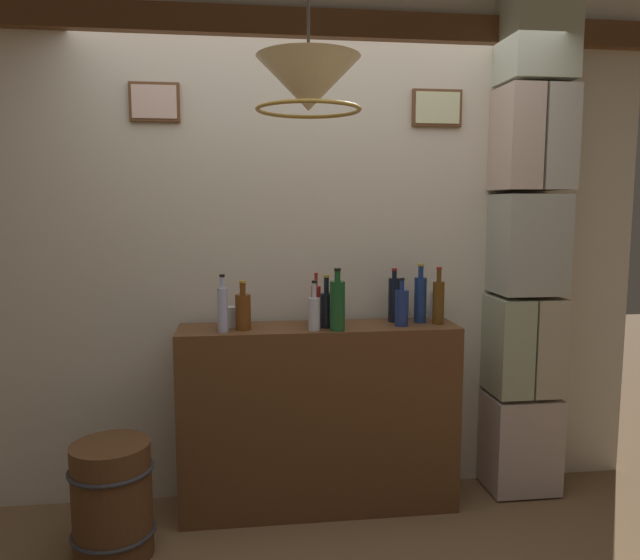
% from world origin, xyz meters
% --- Properties ---
extents(panelled_rear_partition, '(3.77, 0.15, 2.89)m').
position_xyz_m(panelled_rear_partition, '(-0.00, 1.10, 1.51)').
color(panelled_rear_partition, beige).
rests_on(panelled_rear_partition, ground).
extents(stone_pillar, '(0.38, 0.37, 2.81)m').
position_xyz_m(stone_pillar, '(1.17, 0.94, 1.39)').
color(stone_pillar, '#BAA69A').
rests_on(stone_pillar, ground).
extents(bar_shelf_unit, '(1.46, 0.34, 1.00)m').
position_xyz_m(bar_shelf_unit, '(0.00, 0.85, 0.50)').
color(bar_shelf_unit, brown).
rests_on(bar_shelf_unit, ground).
extents(liquor_bottle_tequila, '(0.07, 0.07, 0.27)m').
position_xyz_m(liquor_bottle_tequila, '(0.03, 0.81, 1.10)').
color(liquor_bottle_tequila, black).
rests_on(liquor_bottle_tequila, bar_shelf_unit).
extents(liquor_bottle_rye, '(0.05, 0.05, 0.28)m').
position_xyz_m(liquor_bottle_rye, '(-0.01, 0.89, 1.11)').
color(liquor_bottle_rye, maroon).
rests_on(liquor_bottle_rye, bar_shelf_unit).
extents(liquor_bottle_vermouth, '(0.06, 0.06, 0.30)m').
position_xyz_m(liquor_bottle_vermouth, '(0.64, 0.83, 1.12)').
color(liquor_bottle_vermouth, '#5B3912').
rests_on(liquor_bottle_vermouth, bar_shelf_unit).
extents(liquor_bottle_whiskey, '(0.08, 0.08, 0.25)m').
position_xyz_m(liquor_bottle_whiskey, '(-0.39, 0.81, 1.10)').
color(liquor_bottle_whiskey, brown).
rests_on(liquor_bottle_whiskey, bar_shelf_unit).
extents(liquor_bottle_amaro, '(0.07, 0.07, 0.25)m').
position_xyz_m(liquor_bottle_amaro, '(0.43, 0.80, 1.10)').
color(liquor_bottle_amaro, navy).
rests_on(liquor_bottle_amaro, bar_shelf_unit).
extents(liquor_bottle_bourbon, '(0.06, 0.06, 0.29)m').
position_xyz_m(liquor_bottle_bourbon, '(0.42, 0.92, 1.12)').
color(liquor_bottle_bourbon, black).
rests_on(liquor_bottle_bourbon, bar_shelf_unit).
extents(liquor_bottle_rum, '(0.07, 0.07, 0.32)m').
position_xyz_m(liquor_bottle_rum, '(0.56, 0.88, 1.13)').
color(liquor_bottle_rum, navy).
rests_on(liquor_bottle_rum, bar_shelf_unit).
extents(liquor_bottle_brandy, '(0.08, 0.08, 0.32)m').
position_xyz_m(liquor_bottle_brandy, '(0.08, 0.73, 1.13)').
color(liquor_bottle_brandy, '#194E23').
rests_on(liquor_bottle_brandy, bar_shelf_unit).
extents(liquor_bottle_mezcal, '(0.05, 0.05, 0.21)m').
position_xyz_m(liquor_bottle_mezcal, '(0.67, 0.97, 1.08)').
color(liquor_bottle_mezcal, '#AEB5D6').
rests_on(liquor_bottle_mezcal, bar_shelf_unit).
extents(liquor_bottle_gin, '(0.05, 0.05, 0.29)m').
position_xyz_m(liquor_bottle_gin, '(-0.49, 0.77, 1.12)').
color(liquor_bottle_gin, '#B1B6DA').
rests_on(liquor_bottle_gin, bar_shelf_unit).
extents(liquor_bottle_scotch, '(0.06, 0.06, 0.25)m').
position_xyz_m(liquor_bottle_scotch, '(-0.04, 0.75, 1.09)').
color(liquor_bottle_scotch, silver).
rests_on(liquor_bottle_scotch, bar_shelf_unit).
extents(glass_tumbler_rocks, '(0.08, 0.08, 0.11)m').
position_xyz_m(glass_tumbler_rocks, '(-0.46, 0.88, 1.05)').
color(glass_tumbler_rocks, silver).
rests_on(glass_tumbler_rocks, bar_shelf_unit).
extents(pendant_lamp, '(0.41, 0.41, 0.53)m').
position_xyz_m(pendant_lamp, '(-0.13, 0.17, 2.09)').
color(pendant_lamp, beige).
extents(wooden_barrel, '(0.39, 0.39, 0.54)m').
position_xyz_m(wooden_barrel, '(-1.01, 0.51, 0.27)').
color(wooden_barrel, brown).
rests_on(wooden_barrel, ground).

